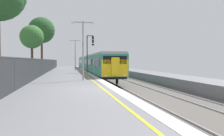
{
  "coord_description": "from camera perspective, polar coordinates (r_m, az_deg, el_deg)",
  "views": [
    {
      "loc": [
        -2.48,
        -13.2,
        1.75
      ],
      "look_at": [
        1.79,
        7.76,
        1.02
      ],
      "focal_mm": 35.03,
      "sensor_mm": 36.0,
      "label": 1
    }
  ],
  "objects": [
    {
      "name": "ground",
      "position": [
        14.36,
        9.63,
        -7.53
      ],
      "size": [
        17.4,
        110.0,
        1.21
      ],
      "color": "slate"
    },
    {
      "name": "commuter_train_at_platform",
      "position": [
        42.32,
        -5.32,
        1.28
      ],
      "size": [
        2.83,
        42.79,
        3.81
      ],
      "color": "#2D846B",
      "rests_on": "ground"
    },
    {
      "name": "signal_gantry",
      "position": [
        32.33,
        -6.05,
        4.84
      ],
      "size": [
        1.1,
        0.24,
        5.46
      ],
      "color": "#47474C",
      "rests_on": "ground"
    },
    {
      "name": "platform_lamp_mid",
      "position": [
        19.62,
        -7.56,
        5.91
      ],
      "size": [
        2.0,
        0.2,
        5.23
      ],
      "color": "#93999E",
      "rests_on": "ground"
    },
    {
      "name": "platform_lamp_far",
      "position": [
        39.6,
        -9.58,
        4.05
      ],
      "size": [
        2.0,
        0.2,
        5.44
      ],
      "color": "#93999E",
      "rests_on": "ground"
    },
    {
      "name": "platform_back_fence",
      "position": [
        13.55,
        -24.16,
        -1.33
      ],
      "size": [
        0.07,
        99.0,
        1.95
      ],
      "color": "#282B2D",
      "rests_on": "ground"
    },
    {
      "name": "background_tree_left",
      "position": [
        42.12,
        -18.01,
        9.21
      ],
      "size": [
        4.71,
        4.71,
        9.62
      ],
      "color": "#473323",
      "rests_on": "ground"
    },
    {
      "name": "background_tree_right",
      "position": [
        30.49,
        -20.21,
        7.37
      ],
      "size": [
        3.01,
        3.08,
        6.33
      ],
      "color": "#473323",
      "rests_on": "ground"
    }
  ]
}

